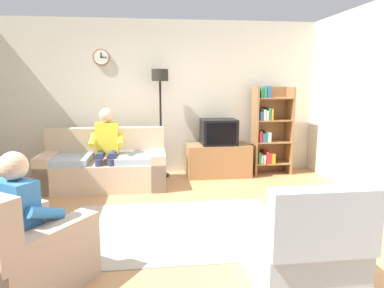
% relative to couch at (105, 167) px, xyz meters
% --- Properties ---
extents(ground_plane, '(12.00, 12.00, 0.00)m').
position_rel_couch_xyz_m(ground_plane, '(0.92, -1.83, -0.31)').
color(ground_plane, '#B27F51').
extents(back_wall_assembly, '(6.20, 0.17, 2.70)m').
position_rel_couch_xyz_m(back_wall_assembly, '(0.92, 0.83, 1.04)').
color(back_wall_assembly, beige).
rests_on(back_wall_assembly, ground_plane).
extents(couch, '(1.91, 0.90, 0.90)m').
position_rel_couch_xyz_m(couch, '(0.00, 0.00, 0.00)').
color(couch, tan).
rests_on(couch, ground_plane).
extents(tv_stand, '(1.10, 0.56, 0.57)m').
position_rel_couch_xyz_m(tv_stand, '(1.91, 0.43, -0.03)').
color(tv_stand, olive).
rests_on(tv_stand, ground_plane).
extents(tv, '(0.60, 0.49, 0.44)m').
position_rel_couch_xyz_m(tv, '(1.91, 0.40, 0.47)').
color(tv, black).
rests_on(tv, tv_stand).
extents(bookshelf, '(0.68, 0.36, 1.57)m').
position_rel_couch_xyz_m(bookshelf, '(2.84, 0.50, 0.47)').
color(bookshelf, olive).
rests_on(bookshelf, ground_plane).
extents(floor_lamp, '(0.28, 0.28, 1.85)m').
position_rel_couch_xyz_m(floor_lamp, '(0.91, 0.52, 1.14)').
color(floor_lamp, black).
rests_on(floor_lamp, ground_plane).
extents(armchair_near_window, '(1.16, 1.18, 0.90)m').
position_rel_couch_xyz_m(armchair_near_window, '(-0.31, -2.79, -0.02)').
color(armchair_near_window, tan).
rests_on(armchair_near_window, ground_plane).
extents(armchair_near_bookshelf, '(0.81, 0.89, 0.90)m').
position_rel_couch_xyz_m(armchair_near_bookshelf, '(1.93, -2.96, -0.02)').
color(armchair_near_bookshelf, '#9EADBC').
rests_on(armchair_near_bookshelf, ground_plane).
extents(area_rug, '(2.20, 1.70, 0.01)m').
position_rel_couch_xyz_m(area_rug, '(0.90, -1.77, -0.31)').
color(area_rug, '#AD9E8E').
rests_on(area_rug, ground_plane).
extents(person_on_couch, '(0.51, 0.54, 1.24)m').
position_rel_couch_xyz_m(person_on_couch, '(0.06, -0.11, 0.39)').
color(person_on_couch, yellow).
rests_on(person_on_couch, ground_plane).
extents(person_in_left_armchair, '(0.61, 0.64, 1.12)m').
position_rel_couch_xyz_m(person_in_left_armchair, '(-0.26, -2.71, 0.29)').
color(person_in_left_armchair, '#3372B2').
rests_on(person_in_left_armchair, ground_plane).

